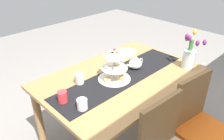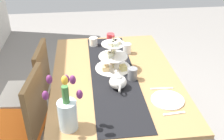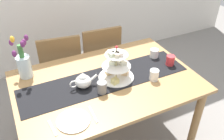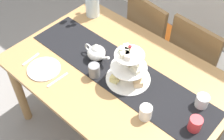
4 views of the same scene
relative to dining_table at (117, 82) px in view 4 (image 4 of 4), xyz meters
The scene contains 15 objects.
ground_plane 0.65m from the dining_table, ahead, with size 8.00×8.00×0.00m, color gray.
dining_table is the anchor object (origin of this frame).
chair_left 0.77m from the dining_table, 106.24° to the left, with size 0.47×0.47×0.91m.
chair_right 0.78m from the dining_table, 71.49° to the left, with size 0.45×0.45×0.91m.
table_runner 0.11m from the dining_table, 90.00° to the left, with size 1.44×0.36×0.00m, color black.
tiered_cake_stand 0.23m from the dining_table, ahead, with size 0.30×0.30×0.30m.
teapot 0.26m from the dining_table, behind, with size 0.24×0.13×0.14m.
tulip_vase 0.73m from the dining_table, 149.00° to the left, with size 0.16×0.22×0.39m.
cream_jug 0.60m from the dining_table, 13.62° to the left, with size 0.08×0.08×0.09m, color white.
dinner_plate_left 0.52m from the dining_table, 140.67° to the right, with size 0.23×0.23×0.01m, color white.
fork_left 0.64m from the dining_table, 149.07° to the right, with size 0.02×0.15×0.01m, color silver.
knife_left 0.42m from the dining_table, 127.67° to the right, with size 0.01×0.17×0.01m, color silver.
mug_grey 0.22m from the dining_table, 126.41° to the right, with size 0.08×0.08×0.10m, color slate.
mug_white_text 0.43m from the dining_table, 24.16° to the right, with size 0.08×0.08×0.10m, color white.
mug_orange 0.64m from the dining_table, ahead, with size 0.08×0.08×0.10m, color red.
Camera 4 is at (0.89, -1.04, 2.23)m, focal length 47.24 mm.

